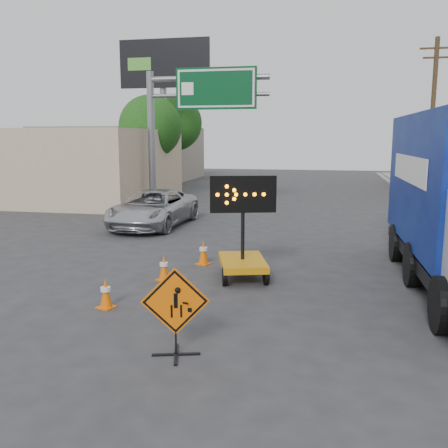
% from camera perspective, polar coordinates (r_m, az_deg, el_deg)
% --- Properties ---
extents(ground, '(100.00, 100.00, 0.00)m').
position_cam_1_polar(ground, '(7.72, -7.81, -17.62)').
color(ground, '#2D2D30').
rests_on(ground, ground).
extents(curb_right, '(0.40, 60.00, 0.12)m').
position_cam_1_polar(curb_right, '(22.25, 24.16, -0.04)').
color(curb_right, gray).
rests_on(curb_right, ground).
extents(storefront_left_near, '(14.00, 10.00, 4.00)m').
position_cam_1_polar(storefront_left_near, '(31.13, -20.10, 6.41)').
color(storefront_left_near, '#CCB393').
rests_on(storefront_left_near, ground).
extents(storefront_left_far, '(12.00, 10.00, 4.40)m').
position_cam_1_polar(storefront_left_far, '(44.02, -11.58, 7.90)').
color(storefront_left_far, gray).
rests_on(storefront_left_far, ground).
extents(highway_gantry, '(6.18, 0.38, 6.90)m').
position_cam_1_polar(highway_gantry, '(25.36, -3.91, 13.27)').
color(highway_gantry, slate).
rests_on(highway_gantry, ground).
extents(billboard, '(6.10, 0.54, 9.85)m').
position_cam_1_polar(billboard, '(34.25, -6.81, 16.17)').
color(billboard, slate).
rests_on(billboard, ground).
extents(utility_pole_far, '(1.80, 0.26, 9.00)m').
position_cam_1_polar(utility_pole_far, '(30.97, 22.70, 11.21)').
color(utility_pole_far, '#49341F').
rests_on(utility_pole_far, ground).
extents(tree_left_near, '(3.71, 3.71, 6.03)m').
position_cam_1_polar(tree_left_near, '(30.27, -8.41, 10.91)').
color(tree_left_near, '#49341F').
rests_on(tree_left_near, ground).
extents(tree_left_far, '(4.10, 4.10, 6.66)m').
position_cam_1_polar(tree_left_far, '(38.18, -5.67, 11.38)').
color(tree_left_far, '#49341F').
rests_on(tree_left_far, ground).
extents(construction_sign, '(1.09, 0.78, 1.49)m').
position_cam_1_polar(construction_sign, '(8.25, -5.58, -9.70)').
color(construction_sign, black).
rests_on(construction_sign, ground).
extents(arrow_board, '(1.61, 2.07, 2.62)m').
position_cam_1_polar(arrow_board, '(12.72, 2.13, -3.58)').
color(arrow_board, '#C8810B').
rests_on(arrow_board, ground).
extents(pickup_truck, '(2.63, 5.35, 1.46)m').
position_cam_1_polar(pickup_truck, '(20.33, -8.07, 1.79)').
color(pickup_truck, '#B9BBC1').
rests_on(pickup_truck, ground).
extents(cone_a, '(0.41, 0.41, 0.65)m').
position_cam_1_polar(cone_a, '(10.87, -13.36, -7.69)').
color(cone_a, '#ED6204').
rests_on(cone_a, ground).
extents(cone_b, '(0.41, 0.41, 0.64)m').
position_cam_1_polar(cone_b, '(12.68, -6.88, -4.96)').
color(cone_b, '#ED6204').
rests_on(cone_b, ground).
extents(cone_c, '(0.46, 0.46, 0.70)m').
position_cam_1_polar(cone_c, '(14.13, -2.37, -3.24)').
color(cone_c, '#ED6204').
rests_on(cone_c, ground).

